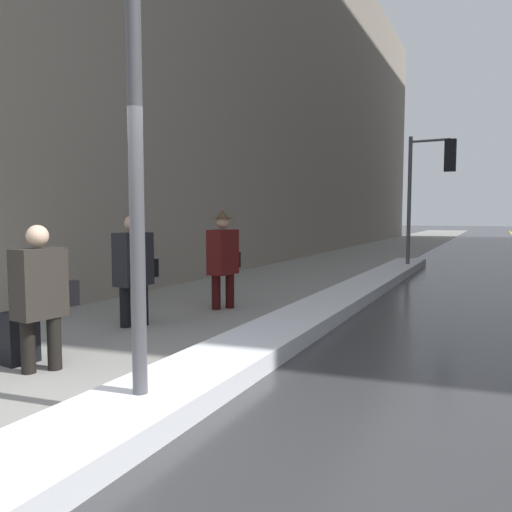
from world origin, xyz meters
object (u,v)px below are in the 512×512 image
Objects in this scene: pedestrian_nearside at (134,265)px; pedestrian_in_glasses at (223,255)px; pedestrian_trailing at (41,291)px; traffic_light_near at (434,173)px; rolling_suitcase at (20,338)px.

pedestrian_in_glasses reaches higher than pedestrian_nearside.
pedestrian_nearside is at bearing -8.69° from pedestrian_in_glasses.
pedestrian_nearside is 1.85m from pedestrian_in_glasses.
pedestrian_nearside is at bearing -159.12° from pedestrian_trailing.
traffic_light_near is at bearing 168.26° from pedestrian_in_glasses.
pedestrian_nearside is (-3.10, -9.45, -1.93)m from traffic_light_near.
traffic_light_near is at bearing 174.46° from pedestrian_trailing.
rolling_suitcase is (-0.45, 0.09, -0.56)m from pedestrian_trailing.
rolling_suitcase is at bearing 0.71° from pedestrian_in_glasses.
rolling_suitcase is (-0.42, -3.82, -0.65)m from pedestrian_in_glasses.
traffic_light_near is 2.37× the size of pedestrian_nearside.
pedestrian_nearside is 0.95× the size of pedestrian_in_glasses.
traffic_light_near is at bearing 168.83° from pedestrian_nearside.
traffic_light_near is 2.53× the size of pedestrian_trailing.
pedestrian_trailing is 0.89× the size of pedestrian_in_glasses.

